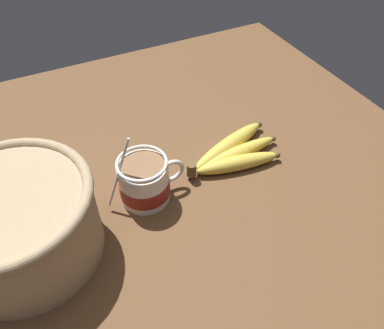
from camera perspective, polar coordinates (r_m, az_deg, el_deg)
name	(u,v)px	position (r cm, az deg, el deg)	size (l,w,h in cm)	color
table	(180,192)	(77.50, -1.91, -4.23)	(115.11, 115.11, 2.83)	brown
coffee_mug	(145,182)	(72.15, -7.22, -2.62)	(16.04, 9.82, 16.09)	white
banana_bunch	(233,153)	(81.59, 6.31, 1.75)	(23.05, 13.73, 4.09)	brown
woven_basket	(17,223)	(67.33, -25.06, -8.03)	(26.71, 26.71, 14.93)	tan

